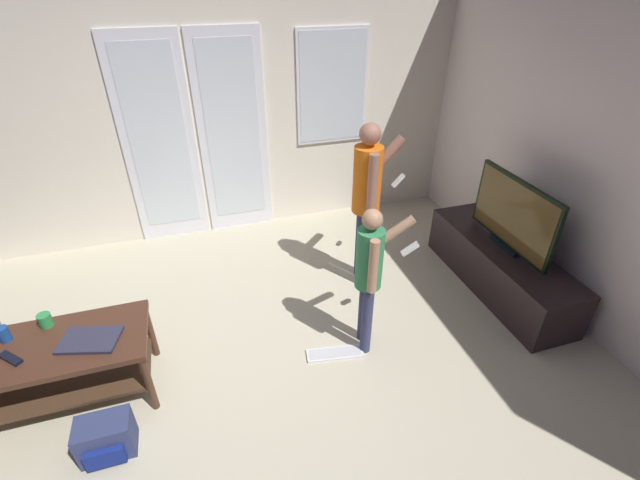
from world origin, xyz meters
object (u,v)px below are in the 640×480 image
at_px(coffee_table, 64,359).
at_px(tv_remote_black, 11,358).
at_px(person_adult, 368,193).
at_px(tv_stand, 500,267).
at_px(cup_near_edge, 4,334).
at_px(laptop_closed, 90,340).
at_px(cup_by_laptop, 46,320).
at_px(person_child, 371,270).
at_px(flat_screen_tv, 514,215).
at_px(backpack, 106,438).
at_px(loose_keyboard, 335,353).

relative_size(coffee_table, tv_remote_black, 6.41).
bearing_deg(person_adult, coffee_table, -164.33).
bearing_deg(tv_stand, coffee_table, -177.05).
height_order(coffee_table, tv_remote_black, tv_remote_black).
relative_size(person_adult, cup_near_edge, 14.40).
bearing_deg(laptop_closed, cup_by_laptop, 155.97).
xyz_separation_m(tv_stand, person_child, (-1.44, -0.31, 0.51)).
bearing_deg(flat_screen_tv, tv_stand, -65.57).
bearing_deg(tv_remote_black, flat_screen_tv, 47.77).
distance_m(person_adult, cup_by_laptop, 2.55).
relative_size(tv_stand, backpack, 5.07).
xyz_separation_m(laptop_closed, cup_near_edge, (-0.52, 0.17, 0.04)).
relative_size(loose_keyboard, laptop_closed, 1.27).
xyz_separation_m(cup_by_laptop, tv_remote_black, (-0.15, -0.26, -0.04)).
relative_size(laptop_closed, cup_near_edge, 3.39).
distance_m(person_adult, laptop_closed, 2.34).
height_order(tv_stand, flat_screen_tv, flat_screen_tv).
xyz_separation_m(person_adult, backpack, (-2.15, -1.17, -0.78)).
bearing_deg(coffee_table, backpack, -63.95).
bearing_deg(tv_remote_black, laptop_closed, 47.04).
bearing_deg(person_adult, backpack, -151.37).
bearing_deg(backpack, tv_remote_black, 137.85).
distance_m(tv_stand, cup_by_laptop, 3.64).
bearing_deg(coffee_table, flat_screen_tv, 3.01).
xyz_separation_m(flat_screen_tv, backpack, (-3.29, -0.69, -0.64)).
relative_size(person_adult, person_child, 1.25).
distance_m(coffee_table, person_child, 2.13).
height_order(flat_screen_tv, cup_near_edge, flat_screen_tv).
distance_m(coffee_table, loose_keyboard, 1.88).
xyz_separation_m(coffee_table, tv_remote_black, (-0.24, -0.06, 0.15)).
xyz_separation_m(laptop_closed, tv_remote_black, (-0.44, -0.02, -0.00)).
height_order(tv_stand, person_child, person_child).
distance_m(coffee_table, laptop_closed, 0.26).
distance_m(cup_near_edge, tv_remote_black, 0.21).
xyz_separation_m(laptop_closed, cup_by_laptop, (-0.29, 0.24, 0.04)).
relative_size(person_child, tv_remote_black, 7.13).
relative_size(tv_stand, person_adult, 1.06).
height_order(flat_screen_tv, laptop_closed, flat_screen_tv).
bearing_deg(tv_stand, laptop_closed, -176.17).
height_order(person_child, loose_keyboard, person_child).
distance_m(person_child, backpack, 1.98).
xyz_separation_m(person_child, laptop_closed, (-1.89, 0.09, -0.20)).
xyz_separation_m(person_adult, cup_near_edge, (-2.71, -0.54, -0.34)).
bearing_deg(tv_stand, person_adult, 156.75).
bearing_deg(person_adult, loose_keyboard, -123.90).
height_order(coffee_table, cup_near_edge, cup_near_edge).
height_order(person_adult, loose_keyboard, person_adult).
distance_m(coffee_table, cup_near_edge, 0.39).
distance_m(cup_by_laptop, tv_remote_black, 0.31).
height_order(tv_stand, tv_remote_black, tv_remote_black).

